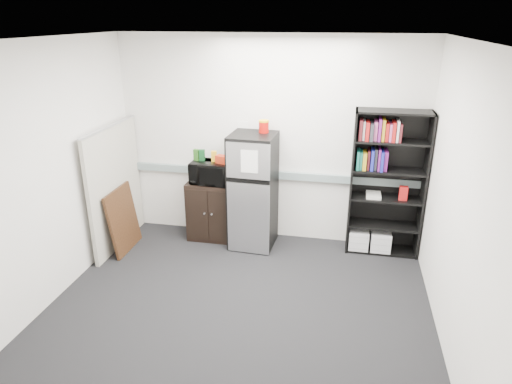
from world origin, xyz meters
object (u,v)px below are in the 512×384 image
(cubicle_partition, at_px, (115,187))
(refrigerator, at_px, (253,191))
(microwave, at_px, (211,172))
(cabinet, at_px, (213,210))
(bookshelf, at_px, (385,181))

(cubicle_partition, xyz_separation_m, refrigerator, (1.75, 0.34, -0.06))
(microwave, height_order, refrigerator, refrigerator)
(cabinet, xyz_separation_m, refrigerator, (0.58, -0.08, 0.35))
(cubicle_partition, bearing_deg, microwave, 19.03)
(bookshelf, height_order, cubicle_partition, bookshelf)
(cubicle_partition, distance_m, cabinet, 1.31)
(bookshelf, bearing_deg, microwave, -177.91)
(cubicle_partition, bearing_deg, refrigerator, 11.01)
(microwave, bearing_deg, cubicle_partition, -158.92)
(cabinet, bearing_deg, bookshelf, 1.68)
(cabinet, relative_size, microwave, 1.57)
(refrigerator, bearing_deg, bookshelf, 7.83)
(bookshelf, xyz_separation_m, cubicle_partition, (-3.41, -0.49, -0.16))
(microwave, relative_size, refrigerator, 0.34)
(cabinet, height_order, microwave, microwave)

